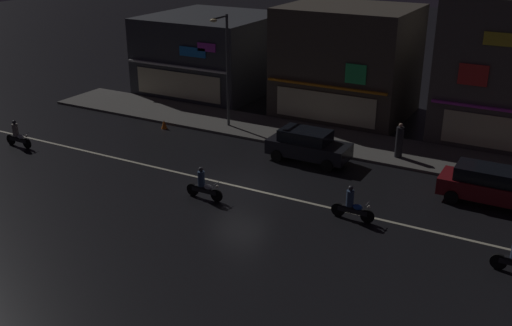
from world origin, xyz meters
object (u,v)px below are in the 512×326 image
(parked_car_trailing, at_px, (489,185))
(motorcycle_lead, at_px, (352,206))
(pedestrian_on_sidewalk, at_px, (399,141))
(motorcycle_trailing_far, at_px, (17,136))
(motorcycle_following, at_px, (203,186))
(streetlamp_west, at_px, (225,62))
(traffic_cone, at_px, (164,124))
(parked_car_near_kerb, at_px, (308,145))

(parked_car_trailing, height_order, motorcycle_lead, parked_car_trailing)
(pedestrian_on_sidewalk, relative_size, motorcycle_trailing_far, 0.98)
(motorcycle_following, bearing_deg, streetlamp_west, -56.10)
(streetlamp_west, distance_m, traffic_cone, 5.40)
(pedestrian_on_sidewalk, distance_m, motorcycle_lead, 7.72)
(motorcycle_lead, bearing_deg, streetlamp_west, -40.40)
(pedestrian_on_sidewalk, height_order, motorcycle_lead, pedestrian_on_sidewalk)
(pedestrian_on_sidewalk, height_order, traffic_cone, pedestrian_on_sidewalk)
(motorcycle_lead, height_order, motorcycle_following, same)
(parked_car_near_kerb, bearing_deg, motorcycle_lead, -49.81)
(pedestrian_on_sidewalk, height_order, motorcycle_following, pedestrian_on_sidewalk)
(parked_car_trailing, xyz_separation_m, motorcycle_trailing_far, (-24.16, -5.19, -0.24))
(motorcycle_lead, height_order, motorcycle_trailing_far, same)
(parked_car_trailing, distance_m, motorcycle_lead, 6.51)
(streetlamp_west, relative_size, motorcycle_following, 3.52)
(motorcycle_lead, bearing_deg, parked_car_trailing, -141.85)
(pedestrian_on_sidewalk, distance_m, motorcycle_following, 11.03)
(motorcycle_trailing_far, height_order, traffic_cone, motorcycle_trailing_far)
(traffic_cone, bearing_deg, parked_car_trailing, -3.89)
(motorcycle_following, height_order, traffic_cone, motorcycle_following)
(pedestrian_on_sidewalk, relative_size, traffic_cone, 3.40)
(parked_car_near_kerb, relative_size, traffic_cone, 7.82)
(parked_car_near_kerb, distance_m, motorcycle_trailing_far, 16.17)
(streetlamp_west, height_order, parked_car_near_kerb, streetlamp_west)
(pedestrian_on_sidewalk, bearing_deg, motorcycle_lead, -64.97)
(parked_car_near_kerb, relative_size, motorcycle_trailing_far, 2.26)
(parked_car_near_kerb, bearing_deg, parked_car_trailing, -4.58)
(parked_car_near_kerb, height_order, motorcycle_lead, parked_car_near_kerb)
(pedestrian_on_sidewalk, distance_m, traffic_cone, 14.09)
(motorcycle_following, bearing_deg, traffic_cone, -34.70)
(pedestrian_on_sidewalk, relative_size, parked_car_near_kerb, 0.43)
(parked_car_trailing, distance_m, motorcycle_following, 12.71)
(streetlamp_west, bearing_deg, traffic_cone, -150.38)
(parked_car_near_kerb, distance_m, motorcycle_following, 6.89)
(traffic_cone, bearing_deg, motorcycle_trailing_far, -128.91)
(pedestrian_on_sidewalk, bearing_deg, parked_car_near_kerb, -125.78)
(motorcycle_following, xyz_separation_m, motorcycle_trailing_far, (-12.85, 0.61, 0.00))
(streetlamp_west, relative_size, motorcycle_lead, 3.52)
(pedestrian_on_sidewalk, distance_m, motorcycle_trailing_far, 20.93)
(parked_car_trailing, bearing_deg, motorcycle_trailing_far, -167.87)
(streetlamp_west, height_order, motorcycle_following, streetlamp_west)
(pedestrian_on_sidewalk, relative_size, parked_car_trailing, 0.43)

